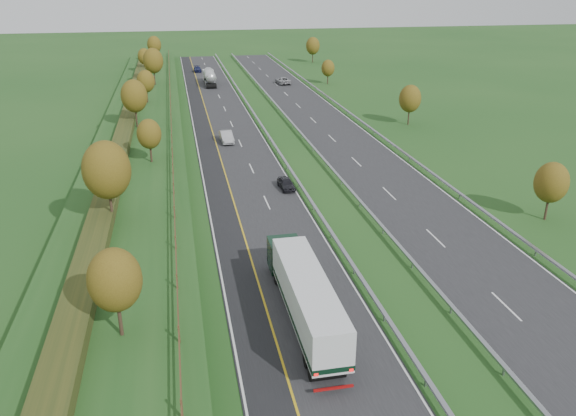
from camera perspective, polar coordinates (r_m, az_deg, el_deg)
name	(u,v)px	position (r m, az deg, el deg)	size (l,w,h in m)	color
ground	(291,148)	(80.57, 0.26, 6.07)	(400.00, 400.00, 0.00)	#1E4719
near_carriageway	(231,142)	(84.19, -5.81, 6.68)	(10.50, 200.00, 0.04)	black
far_carriageway	(338,136)	(87.25, 5.11, 7.27)	(10.50, 200.00, 0.04)	black
hard_shoulder	(206,143)	(83.93, -8.37, 6.51)	(3.00, 200.00, 0.04)	black
lane_markings	(274,140)	(84.89, -1.47, 6.94)	(26.75, 200.00, 0.01)	silver
embankment_left	(140,140)	(83.75, -14.77, 6.67)	(12.00, 200.00, 2.00)	#1E4719
hedge_left	(125,130)	(83.52, -16.25, 7.58)	(2.20, 180.00, 1.10)	#273315
fence_left	(171,128)	(82.75, -11.77, 7.99)	(0.12, 189.06, 1.20)	#422B19
median_barrier_near	(269,136)	(84.74, -1.96, 7.30)	(0.32, 200.00, 0.71)	gray
median_barrier_far	(302,134)	(85.69, 1.43, 7.48)	(0.32, 200.00, 0.71)	gray
outer_barrier_far	(374,131)	(88.88, 8.75, 7.77)	(0.32, 200.00, 0.71)	gray
trees_left	(138,108)	(79.21, -14.99, 9.79)	(6.64, 164.30, 7.66)	#2D2116
trees_far	(362,76)	(117.60, 7.51, 13.18)	(8.45, 118.60, 7.12)	#2D2116
box_lorry	(304,293)	(39.32, 1.66, -8.64)	(2.58, 16.28, 4.06)	black
road_tanker	(210,76)	(131.97, -7.98, 13.09)	(2.40, 11.22, 3.46)	silver
car_dark_near	(286,183)	(64.52, -0.19, 2.51)	(1.50, 3.74, 1.27)	black
car_silver_mid	(226,137)	(84.00, -6.28, 7.21)	(1.70, 4.89, 1.61)	#A1A1A6
car_small_far	(197,69)	(151.66, -9.19, 13.76)	(1.85, 4.56, 1.32)	#151B44
car_oncoming	(283,80)	(131.84, -0.53, 12.83)	(2.59, 5.62, 1.56)	#9C9BA0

